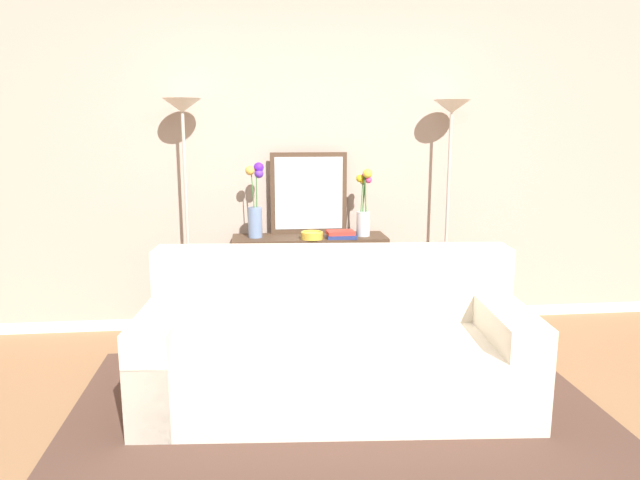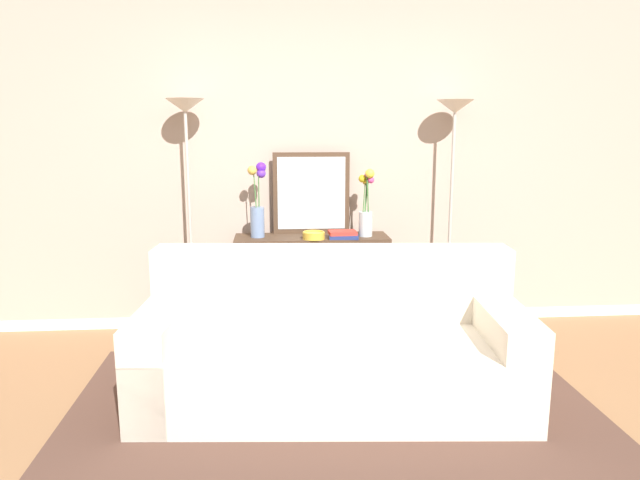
{
  "view_description": "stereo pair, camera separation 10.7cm",
  "coord_description": "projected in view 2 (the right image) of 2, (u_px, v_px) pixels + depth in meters",
  "views": [
    {
      "loc": [
        -0.47,
        -2.47,
        1.63
      ],
      "look_at": [
        -0.05,
        1.34,
        0.87
      ],
      "focal_mm": 32.76,
      "sensor_mm": 36.0,
      "label": 1
    },
    {
      "loc": [
        -0.36,
        -2.48,
        1.63
      ],
      "look_at": [
        -0.05,
        1.34,
        0.87
      ],
      "focal_mm": 32.76,
      "sensor_mm": 36.0,
      "label": 2
    }
  ],
  "objects": [
    {
      "name": "console_table",
      "position": [
        312.0,
        268.0,
        4.55
      ],
      "size": [
        1.18,
        0.35,
        0.79
      ],
      "color": "#473323",
      "rests_on": "ground"
    },
    {
      "name": "ground_plane",
      "position": [
        354.0,
        477.0,
        2.77
      ],
      "size": [
        16.0,
        16.0,
        0.02
      ],
      "primitive_type": "cube",
      "color": "#936B47"
    },
    {
      "name": "back_wall",
      "position": [
        318.0,
        142.0,
        4.66
      ],
      "size": [
        12.0,
        0.15,
        3.0
      ],
      "color": "white",
      "rests_on": "ground"
    },
    {
      "name": "wall_mirror",
      "position": [
        311.0,
        193.0,
        4.58
      ],
      "size": [
        0.6,
        0.02,
        0.64
      ],
      "color": "#473323",
      "rests_on": "console_table"
    },
    {
      "name": "book_row_under_console",
      "position": [
        273.0,
        328.0,
        4.61
      ],
      "size": [
        0.36,
        0.18,
        0.12
      ],
      "color": "#B77F33",
      "rests_on": "ground"
    },
    {
      "name": "fruit_bowl",
      "position": [
        314.0,
        235.0,
        4.39
      ],
      "size": [
        0.17,
        0.17,
        0.06
      ],
      "color": "gold",
      "rests_on": "console_table"
    },
    {
      "name": "floor_lamp_right",
      "position": [
        453.0,
        152.0,
        4.46
      ],
      "size": [
        0.28,
        0.28,
        1.82
      ],
      "color": "#B7B2A8",
      "rests_on": "ground"
    },
    {
      "name": "couch",
      "position": [
        332.0,
        349.0,
        3.49
      ],
      "size": [
        2.28,
        1.09,
        0.88
      ],
      "color": "beige",
      "rests_on": "ground"
    },
    {
      "name": "area_rug",
      "position": [
        334.0,
        410.0,
        3.39
      ],
      "size": [
        3.06,
        2.0,
        0.01
      ],
      "color": "#51382D",
      "rests_on": "ground"
    },
    {
      "name": "book_stack",
      "position": [
        343.0,
        235.0,
        4.42
      ],
      "size": [
        0.23,
        0.18,
        0.06
      ],
      "color": "navy",
      "rests_on": "console_table"
    },
    {
      "name": "vase_short_flowers",
      "position": [
        366.0,
        209.0,
        4.47
      ],
      "size": [
        0.11,
        0.12,
        0.52
      ],
      "color": "silver",
      "rests_on": "console_table"
    },
    {
      "name": "floor_lamp_left",
      "position": [
        187.0,
        153.0,
        4.3
      ],
      "size": [
        0.28,
        0.28,
        1.82
      ],
      "color": "#B7B2A8",
      "rests_on": "ground"
    },
    {
      "name": "vase_tall_flowers",
      "position": [
        258.0,
        207.0,
        4.42
      ],
      "size": [
        0.14,
        0.11,
        0.57
      ],
      "color": "#6B84AD",
      "rests_on": "console_table"
    }
  ]
}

